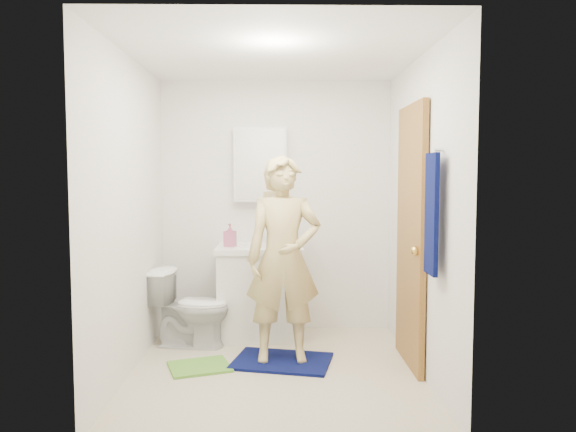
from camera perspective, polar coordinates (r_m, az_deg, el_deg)
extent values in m
cube|color=beige|center=(4.49, -1.27, -15.53)|extent=(2.20, 2.40, 0.02)
cube|color=white|center=(4.32, -1.32, 16.30)|extent=(2.20, 2.40, 0.02)
cube|color=silver|center=(5.44, -1.20, 1.01)|extent=(2.20, 0.02, 2.40)
cube|color=silver|center=(3.03, -1.46, -1.63)|extent=(2.20, 0.02, 2.40)
cube|color=silver|center=(4.38, -15.96, 0.04)|extent=(0.02, 2.40, 2.40)
cube|color=silver|center=(4.37, 13.42, 0.08)|extent=(0.02, 2.40, 2.40)
cube|color=white|center=(5.26, -2.86, -7.92)|extent=(0.75, 0.55, 0.80)
cube|color=white|center=(5.19, -2.88, -3.32)|extent=(0.79, 0.59, 0.05)
cylinder|color=white|center=(5.18, -2.88, -3.16)|extent=(0.40, 0.40, 0.03)
cylinder|color=silver|center=(5.35, -2.81, -2.17)|extent=(0.03, 0.03, 0.12)
cube|color=white|center=(5.37, -2.82, 5.23)|extent=(0.50, 0.12, 0.70)
cube|color=white|center=(5.30, -2.85, 5.24)|extent=(0.46, 0.01, 0.66)
cube|color=#A16C2C|center=(4.52, 12.36, -1.99)|extent=(0.05, 0.80, 2.05)
sphere|color=gold|center=(4.21, 12.81, -3.49)|extent=(0.07, 0.07, 0.07)
cube|color=#070E48|center=(3.80, 14.39, 0.20)|extent=(0.03, 0.24, 0.80)
cylinder|color=silver|center=(3.80, 15.09, 6.52)|extent=(0.06, 0.02, 0.02)
imported|color=white|center=(5.06, -9.82, -9.15)|extent=(0.72, 0.48, 0.68)
cube|color=#070E48|center=(4.65, -0.61, -14.53)|extent=(0.86, 0.70, 0.02)
cube|color=#62A436|center=(4.59, -8.97, -14.88)|extent=(0.56, 0.51, 0.02)
imported|color=#B05273|center=(5.15, -5.91, -1.94)|extent=(0.12, 0.12, 0.21)
imported|color=#68408D|center=(5.28, 0.10, -2.38)|extent=(0.15, 0.15, 0.10)
imported|color=tan|center=(4.47, -0.46, -4.36)|extent=(0.62, 0.42, 1.63)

